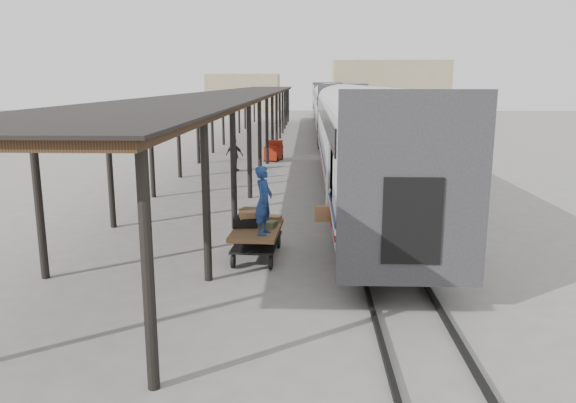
% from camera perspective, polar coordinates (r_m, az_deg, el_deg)
% --- Properties ---
extents(ground, '(160.00, 160.00, 0.00)m').
position_cam_1_polar(ground, '(15.87, -1.98, -5.55)').
color(ground, slate).
rests_on(ground, ground).
extents(train, '(3.45, 76.01, 4.01)m').
position_cam_1_polar(train, '(48.97, 4.60, 9.60)').
color(train, silver).
rests_on(train, ground).
extents(canopy, '(4.90, 64.30, 4.15)m').
position_cam_1_polar(canopy, '(39.35, -4.56, 10.91)').
color(canopy, '#422B19').
rests_on(canopy, ground).
extents(rails, '(1.54, 150.00, 0.12)m').
position_cam_1_polar(rails, '(49.35, 4.55, 6.56)').
color(rails, black).
rests_on(rails, ground).
extents(building_far, '(18.00, 10.00, 8.00)m').
position_cam_1_polar(building_far, '(93.97, 10.18, 11.44)').
color(building_far, tan).
rests_on(building_far, ground).
extents(building_left, '(12.00, 8.00, 6.00)m').
position_cam_1_polar(building_left, '(97.73, -4.52, 11.03)').
color(building_left, tan).
rests_on(building_left, ground).
extents(baggage_cart, '(1.38, 2.47, 0.86)m').
position_cam_1_polar(baggage_cart, '(15.58, -3.17, -3.41)').
color(baggage_cart, brown).
rests_on(baggage_cart, ground).
extents(suitcase_stack, '(1.34, 1.10, 0.44)m').
position_cam_1_polar(suitcase_stack, '(15.84, -3.59, -1.73)').
color(suitcase_stack, '#39393B').
rests_on(suitcase_stack, baggage_cart).
extents(luggage_tug, '(1.15, 1.55, 1.23)m').
position_cam_1_polar(luggage_tug, '(34.78, -1.45, 5.10)').
color(luggage_tug, maroon).
rests_on(luggage_tug, ground).
extents(porter, '(0.59, 0.75, 1.81)m').
position_cam_1_polar(porter, '(14.67, -2.48, 0.11)').
color(porter, navy).
rests_on(porter, baggage_cart).
extents(pedestrian, '(1.12, 0.80, 1.76)m').
position_cam_1_polar(pedestrian, '(30.80, -5.45, 4.73)').
color(pedestrian, black).
rests_on(pedestrian, ground).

